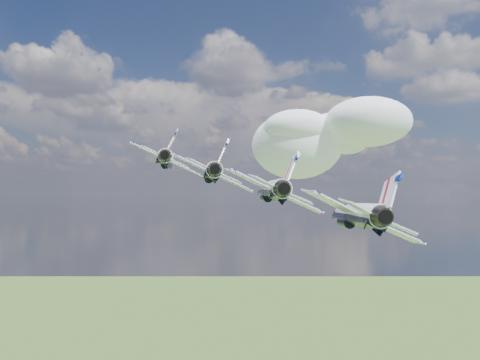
% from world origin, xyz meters
% --- Properties ---
extents(cloud_far, '(66.85, 52.52, 26.26)m').
position_xyz_m(cloud_far, '(4.19, 219.73, 182.84)').
color(cloud_far, white).
extents(jet_0, '(16.54, 19.45, 9.23)m').
position_xyz_m(jet_0, '(-12.60, 22.74, 158.86)').
color(jet_0, white).
extents(jet_1, '(16.54, 19.45, 9.23)m').
position_xyz_m(jet_1, '(-3.22, 14.28, 156.41)').
color(jet_1, white).
extents(jet_2, '(16.54, 19.45, 9.23)m').
position_xyz_m(jet_2, '(6.16, 5.83, 153.96)').
color(jet_2, white).
extents(jet_3, '(16.54, 19.45, 9.23)m').
position_xyz_m(jet_3, '(15.54, -2.63, 151.51)').
color(jet_3, silver).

